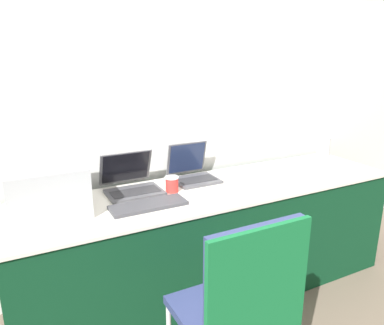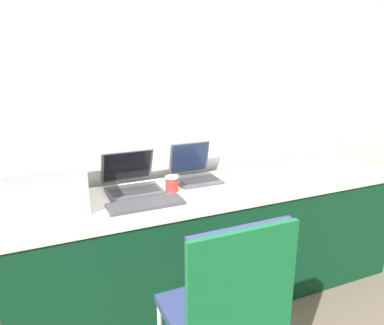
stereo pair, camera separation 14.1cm
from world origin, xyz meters
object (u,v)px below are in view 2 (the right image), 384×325
object	(u,v)px
laptop_right	(195,172)
chair	(230,302)
laptop_left	(132,182)
metal_pitcher	(332,149)
printer	(46,184)
external_keyboard	(146,204)
coffee_cup	(172,184)

from	to	relation	value
laptop_right	chair	size ratio (longest dim) A/B	0.30
laptop_left	metal_pitcher	distance (m)	1.66
laptop_right	metal_pitcher	bearing A→B (deg)	0.20
laptop_left	laptop_right	distance (m)	0.44
printer	external_keyboard	xyz separation A→B (m)	(0.51, -0.17, -0.14)
printer	laptop_right	distance (m)	0.96
printer	metal_pitcher	xyz separation A→B (m)	(2.16, 0.14, -0.05)
laptop_left	chair	size ratio (longest dim) A/B	0.34
printer	coffee_cup	size ratio (longest dim) A/B	4.10
printer	laptop_left	distance (m)	0.52
printer	coffee_cup	xyz separation A→B (m)	(0.72, -0.01, -0.10)
laptop_right	external_keyboard	size ratio (longest dim) A/B	0.67
chair	laptop_right	bearing A→B (deg)	73.51
laptop_left	chair	world-z (taller)	laptop_left
laptop_right	coffee_cup	distance (m)	0.27
coffee_cup	chair	xyz separation A→B (m)	(-0.09, -0.91, -0.21)
chair	metal_pitcher	bearing A→B (deg)	34.88
metal_pitcher	chair	xyz separation A→B (m)	(-1.53, -1.06, -0.25)
metal_pitcher	chair	size ratio (longest dim) A/B	0.21
printer	coffee_cup	world-z (taller)	printer
coffee_cup	printer	bearing A→B (deg)	178.84
external_keyboard	printer	bearing A→B (deg)	161.31
coffee_cup	metal_pitcher	distance (m)	1.45
printer	external_keyboard	distance (m)	0.55
laptop_right	coffee_cup	size ratio (longest dim) A/B	2.96
coffee_cup	laptop_left	bearing A→B (deg)	149.45
printer	laptop_right	size ratio (longest dim) A/B	1.39
laptop_right	metal_pitcher	size ratio (longest dim) A/B	1.39
external_keyboard	laptop_right	bearing A→B (deg)	34.95
chair	laptop_left	bearing A→B (deg)	97.04
laptop_left	coffee_cup	xyz separation A→B (m)	(0.22, -0.13, -0.00)
coffee_cup	metal_pitcher	world-z (taller)	metal_pitcher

